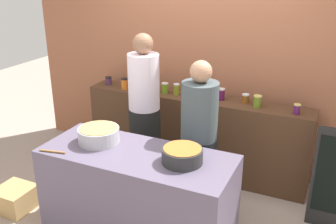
{
  "coord_description": "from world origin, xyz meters",
  "views": [
    {
      "loc": [
        1.49,
        -2.87,
        2.43
      ],
      "look_at": [
        0.0,
        0.35,
        1.05
      ],
      "focal_mm": 41.25,
      "sensor_mm": 36.0,
      "label": 1
    }
  ],
  "objects_px": {
    "preserve_jar_2": "(150,87)",
    "cooking_pot_center": "(182,155)",
    "preserve_jar_0": "(109,81)",
    "preserve_jar_1": "(124,84)",
    "preserve_jar_7": "(246,99)",
    "preserve_jar_3": "(165,88)",
    "preserve_jar_6": "(222,94)",
    "wooden_spoon": "(52,151)",
    "cook_with_tongs": "(145,122)",
    "bread_crate": "(15,198)",
    "preserve_jar_8": "(257,101)",
    "cook_in_cap": "(198,152)",
    "preserve_jar_4": "(176,89)",
    "preserve_jar_9": "(297,109)",
    "cooking_pot_left": "(99,135)",
    "preserve_jar_5": "(197,91)"
  },
  "relations": [
    {
      "from": "preserve_jar_6",
      "to": "preserve_jar_0",
      "type": "bearing_deg",
      "value": -178.78
    },
    {
      "from": "wooden_spoon",
      "to": "preserve_jar_2",
      "type": "bearing_deg",
      "value": 87.0
    },
    {
      "from": "preserve_jar_3",
      "to": "preserve_jar_9",
      "type": "xyz_separation_m",
      "value": [
        1.52,
        -0.05,
        -0.01
      ]
    },
    {
      "from": "preserve_jar_1",
      "to": "cooking_pot_left",
      "type": "xyz_separation_m",
      "value": [
        0.49,
        -1.28,
        -0.07
      ]
    },
    {
      "from": "preserve_jar_0",
      "to": "preserve_jar_5",
      "type": "distance_m",
      "value": 1.19
    },
    {
      "from": "preserve_jar_4",
      "to": "wooden_spoon",
      "type": "relative_size",
      "value": 0.56
    },
    {
      "from": "preserve_jar_9",
      "to": "cook_with_tongs",
      "type": "xyz_separation_m",
      "value": [
        -1.51,
        -0.5,
        -0.21
      ]
    },
    {
      "from": "preserve_jar_2",
      "to": "cooking_pot_center",
      "type": "relative_size",
      "value": 0.32
    },
    {
      "from": "preserve_jar_9",
      "to": "bread_crate",
      "type": "height_order",
      "value": "preserve_jar_9"
    },
    {
      "from": "preserve_jar_0",
      "to": "preserve_jar_1",
      "type": "distance_m",
      "value": 0.29
    },
    {
      "from": "preserve_jar_8",
      "to": "cook_with_tongs",
      "type": "distance_m",
      "value": 1.24
    },
    {
      "from": "preserve_jar_7",
      "to": "cook_in_cap",
      "type": "height_order",
      "value": "cook_in_cap"
    },
    {
      "from": "cooking_pot_center",
      "to": "preserve_jar_8",
      "type": "bearing_deg",
      "value": 77.36
    },
    {
      "from": "preserve_jar_3",
      "to": "cook_in_cap",
      "type": "bearing_deg",
      "value": -48.28
    },
    {
      "from": "preserve_jar_4",
      "to": "preserve_jar_6",
      "type": "bearing_deg",
      "value": 4.52
    },
    {
      "from": "cook_with_tongs",
      "to": "bread_crate",
      "type": "xyz_separation_m",
      "value": [
        -1.04,
        -0.97,
        -0.69
      ]
    },
    {
      "from": "bread_crate",
      "to": "wooden_spoon",
      "type": "bearing_deg",
      "value": -12.4
    },
    {
      "from": "preserve_jar_3",
      "to": "preserve_jar_1",
      "type": "bearing_deg",
      "value": -173.34
    },
    {
      "from": "preserve_jar_1",
      "to": "wooden_spoon",
      "type": "xyz_separation_m",
      "value": [
        0.24,
        -1.62,
        -0.13
      ]
    },
    {
      "from": "preserve_jar_5",
      "to": "cooking_pot_center",
      "type": "height_order",
      "value": "preserve_jar_5"
    },
    {
      "from": "preserve_jar_3",
      "to": "preserve_jar_6",
      "type": "bearing_deg",
      "value": 3.8
    },
    {
      "from": "cooking_pot_center",
      "to": "preserve_jar_0",
      "type": "bearing_deg",
      "value": 139.19
    },
    {
      "from": "preserve_jar_2",
      "to": "cooking_pot_left",
      "type": "relative_size",
      "value": 0.29
    },
    {
      "from": "preserve_jar_0",
      "to": "preserve_jar_2",
      "type": "height_order",
      "value": "preserve_jar_2"
    },
    {
      "from": "preserve_jar_0",
      "to": "preserve_jar_6",
      "type": "height_order",
      "value": "preserve_jar_6"
    },
    {
      "from": "preserve_jar_2",
      "to": "preserve_jar_3",
      "type": "xyz_separation_m",
      "value": [
        0.2,
        0.02,
        0.01
      ]
    },
    {
      "from": "cooking_pot_left",
      "to": "cooking_pot_center",
      "type": "bearing_deg",
      "value": -2.41
    },
    {
      "from": "preserve_jar_9",
      "to": "preserve_jar_6",
      "type": "bearing_deg",
      "value": 173.31
    },
    {
      "from": "preserve_jar_3",
      "to": "cook_with_tongs",
      "type": "bearing_deg",
      "value": -88.35
    },
    {
      "from": "preserve_jar_6",
      "to": "preserve_jar_5",
      "type": "bearing_deg",
      "value": 178.35
    },
    {
      "from": "preserve_jar_1",
      "to": "preserve_jar_6",
      "type": "relative_size",
      "value": 1.0
    },
    {
      "from": "wooden_spoon",
      "to": "cook_with_tongs",
      "type": "relative_size",
      "value": 0.13
    },
    {
      "from": "preserve_jar_7",
      "to": "wooden_spoon",
      "type": "height_order",
      "value": "preserve_jar_7"
    },
    {
      "from": "cook_with_tongs",
      "to": "preserve_jar_6",
      "type": "bearing_deg",
      "value": 41.81
    },
    {
      "from": "preserve_jar_8",
      "to": "wooden_spoon",
      "type": "distance_m",
      "value": 2.17
    },
    {
      "from": "preserve_jar_7",
      "to": "cooking_pot_center",
      "type": "bearing_deg",
      "value": -96.28
    },
    {
      "from": "cook_with_tongs",
      "to": "cook_in_cap",
      "type": "relative_size",
      "value": 1.09
    },
    {
      "from": "preserve_jar_6",
      "to": "cook_in_cap",
      "type": "xyz_separation_m",
      "value": [
        0.06,
        -0.89,
        -0.3
      ]
    },
    {
      "from": "preserve_jar_0",
      "to": "preserve_jar_7",
      "type": "height_order",
      "value": "preserve_jar_7"
    },
    {
      "from": "preserve_jar_0",
      "to": "preserve_jar_6",
      "type": "distance_m",
      "value": 1.49
    },
    {
      "from": "preserve_jar_8",
      "to": "cook_in_cap",
      "type": "xyz_separation_m",
      "value": [
        -0.36,
        -0.82,
        -0.3
      ]
    },
    {
      "from": "preserve_jar_6",
      "to": "preserve_jar_7",
      "type": "xyz_separation_m",
      "value": [
        0.27,
        0.01,
        -0.02
      ]
    },
    {
      "from": "bread_crate",
      "to": "preserve_jar_7",
      "type": "bearing_deg",
      "value": 38.4
    },
    {
      "from": "preserve_jar_3",
      "to": "preserve_jar_8",
      "type": "bearing_deg",
      "value": -1.07
    },
    {
      "from": "preserve_jar_5",
      "to": "preserve_jar_2",
      "type": "bearing_deg",
      "value": -172.91
    },
    {
      "from": "preserve_jar_6",
      "to": "cooking_pot_center",
      "type": "xyz_separation_m",
      "value": [
        0.12,
        -1.42,
        -0.08
      ]
    },
    {
      "from": "preserve_jar_6",
      "to": "wooden_spoon",
      "type": "bearing_deg",
      "value": -119.3
    },
    {
      "from": "preserve_jar_1",
      "to": "preserve_jar_8",
      "type": "relative_size",
      "value": 1.02
    },
    {
      "from": "preserve_jar_1",
      "to": "preserve_jar_3",
      "type": "height_order",
      "value": "preserve_jar_1"
    },
    {
      "from": "preserve_jar_6",
      "to": "preserve_jar_8",
      "type": "xyz_separation_m",
      "value": [
        0.42,
        -0.07,
        -0.0
      ]
    }
  ]
}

